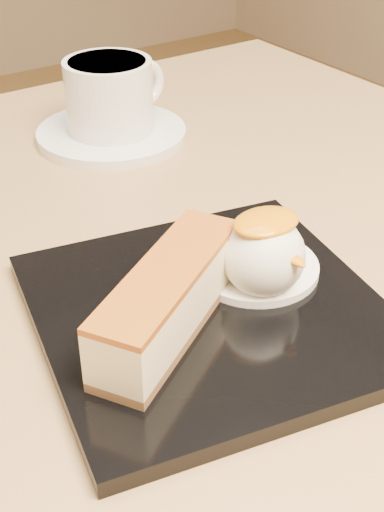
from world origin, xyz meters
TOP-DOWN VIEW (x-y plane):
  - table at (0.00, 0.00)m, footprint 0.80×0.80m
  - dessert_plate at (-0.03, -0.08)m, footprint 0.26×0.26m
  - cheesecake at (-0.06, -0.08)m, footprint 0.14×0.11m
  - cream_smear at (0.02, -0.06)m, footprint 0.09×0.09m
  - ice_cream_scoop at (0.01, -0.08)m, footprint 0.06×0.06m
  - mango_sauce at (0.01, -0.08)m, footprint 0.05×0.04m
  - mint_sprig at (-0.01, -0.04)m, footprint 0.04×0.03m
  - saucer at (0.06, 0.22)m, footprint 0.15×0.15m
  - coffee_cup at (0.06, 0.22)m, footprint 0.11×0.09m

SIDE VIEW (x-z plane):
  - table at x=0.00m, z-range 0.20..0.92m
  - saucer at x=0.06m, z-range 0.72..0.73m
  - dessert_plate at x=-0.03m, z-range 0.72..0.73m
  - cream_smear at x=0.02m, z-range 0.73..0.74m
  - mint_sprig at x=-0.01m, z-range 0.74..0.74m
  - cheesecake at x=-0.06m, z-range 0.73..0.78m
  - ice_cream_scoop at x=0.01m, z-range 0.73..0.79m
  - coffee_cup at x=0.06m, z-range 0.73..0.80m
  - mango_sauce at x=0.01m, z-range 0.78..0.79m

